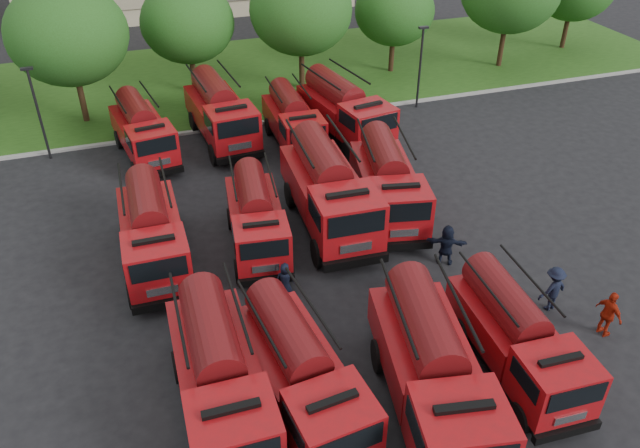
{
  "coord_description": "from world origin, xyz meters",
  "views": [
    {
      "loc": [
        -5.71,
        -16.13,
        15.91
      ],
      "look_at": [
        1.01,
        3.85,
        1.8
      ],
      "focal_mm": 35.0,
      "sensor_mm": 36.0,
      "label": 1
    }
  ],
  "objects_px": {
    "firefighter_5": "(444,263)",
    "fire_truck_0": "(219,375)",
    "fire_truck_2": "(432,370)",
    "firefighter_4": "(286,295)",
    "fire_truck_3": "(517,337)",
    "fire_truck_4": "(152,232)",
    "fire_truck_8": "(143,131)",
    "fire_truck_1": "(301,373)",
    "fire_truck_11": "(344,110)",
    "fire_truck_10": "(293,120)",
    "firefighter_2": "(602,334)",
    "fire_truck_6": "(328,190)",
    "fire_truck_7": "(388,182)",
    "fire_truck_9": "(220,112)",
    "firefighter_3": "(548,308)",
    "fire_truck_5": "(256,217)"
  },
  "relations": [
    {
      "from": "fire_truck_8",
      "to": "firefighter_5",
      "type": "relative_size",
      "value": 3.78
    },
    {
      "from": "fire_truck_10",
      "to": "firefighter_5",
      "type": "height_order",
      "value": "fire_truck_10"
    },
    {
      "from": "firefighter_4",
      "to": "fire_truck_4",
      "type": "bearing_deg",
      "value": -21.93
    },
    {
      "from": "fire_truck_9",
      "to": "firefighter_5",
      "type": "relative_size",
      "value": 4.17
    },
    {
      "from": "fire_truck_4",
      "to": "firefighter_2",
      "type": "relative_size",
      "value": 3.68
    },
    {
      "from": "fire_truck_1",
      "to": "fire_truck_5",
      "type": "xyz_separation_m",
      "value": [
        0.81,
        9.03,
        -0.09
      ]
    },
    {
      "from": "fire_truck_0",
      "to": "firefighter_2",
      "type": "height_order",
      "value": "fire_truck_0"
    },
    {
      "from": "fire_truck_9",
      "to": "firefighter_3",
      "type": "height_order",
      "value": "fire_truck_9"
    },
    {
      "from": "fire_truck_5",
      "to": "firefighter_2",
      "type": "relative_size",
      "value": 3.47
    },
    {
      "from": "fire_truck_10",
      "to": "fire_truck_0",
      "type": "bearing_deg",
      "value": -111.56
    },
    {
      "from": "fire_truck_8",
      "to": "fire_truck_2",
      "type": "bearing_deg",
      "value": -80.09
    },
    {
      "from": "fire_truck_3",
      "to": "firefighter_4",
      "type": "height_order",
      "value": "fire_truck_3"
    },
    {
      "from": "fire_truck_8",
      "to": "fire_truck_11",
      "type": "xyz_separation_m",
      "value": [
        11.06,
        -1.27,
        0.18
      ]
    },
    {
      "from": "fire_truck_4",
      "to": "fire_truck_8",
      "type": "height_order",
      "value": "fire_truck_4"
    },
    {
      "from": "fire_truck_10",
      "to": "firefighter_4",
      "type": "relative_size",
      "value": 4.35
    },
    {
      "from": "fire_truck_1",
      "to": "fire_truck_9",
      "type": "relative_size",
      "value": 0.91
    },
    {
      "from": "fire_truck_4",
      "to": "firefighter_4",
      "type": "xyz_separation_m",
      "value": [
        4.54,
        -3.68,
        -1.58
      ]
    },
    {
      "from": "fire_truck_6",
      "to": "fire_truck_9",
      "type": "distance_m",
      "value": 10.54
    },
    {
      "from": "firefighter_4",
      "to": "firefighter_3",
      "type": "bearing_deg",
      "value": 174.11
    },
    {
      "from": "fire_truck_6",
      "to": "fire_truck_2",
      "type": "bearing_deg",
      "value": -89.68
    },
    {
      "from": "fire_truck_6",
      "to": "firefighter_2",
      "type": "bearing_deg",
      "value": -51.93
    },
    {
      "from": "fire_truck_4",
      "to": "firefighter_2",
      "type": "bearing_deg",
      "value": -32.02
    },
    {
      "from": "firefighter_5",
      "to": "fire_truck_0",
      "type": "bearing_deg",
      "value": 52.3
    },
    {
      "from": "fire_truck_2",
      "to": "firefighter_4",
      "type": "height_order",
      "value": "fire_truck_2"
    },
    {
      "from": "firefighter_4",
      "to": "fire_truck_1",
      "type": "bearing_deg",
      "value": 96.26
    },
    {
      "from": "fire_truck_2",
      "to": "fire_truck_10",
      "type": "relative_size",
      "value": 1.19
    },
    {
      "from": "fire_truck_8",
      "to": "firefighter_2",
      "type": "bearing_deg",
      "value": -62.1
    },
    {
      "from": "fire_truck_5",
      "to": "firefighter_4",
      "type": "distance_m",
      "value": 3.87
    },
    {
      "from": "fire_truck_1",
      "to": "fire_truck_4",
      "type": "xyz_separation_m",
      "value": [
        -3.5,
        9.13,
        0.05
      ]
    },
    {
      "from": "firefighter_2",
      "to": "fire_truck_3",
      "type": "bearing_deg",
      "value": 86.83
    },
    {
      "from": "fire_truck_0",
      "to": "firefighter_4",
      "type": "relative_size",
      "value": 4.77
    },
    {
      "from": "firefighter_3",
      "to": "fire_truck_9",
      "type": "bearing_deg",
      "value": -72.16
    },
    {
      "from": "fire_truck_4",
      "to": "fire_truck_6",
      "type": "relative_size",
      "value": 0.86
    },
    {
      "from": "fire_truck_7",
      "to": "fire_truck_1",
      "type": "bearing_deg",
      "value": -114.38
    },
    {
      "from": "fire_truck_8",
      "to": "firefighter_3",
      "type": "distance_m",
      "value": 22.17
    },
    {
      "from": "fire_truck_9",
      "to": "fire_truck_11",
      "type": "relative_size",
      "value": 0.99
    },
    {
      "from": "fire_truck_0",
      "to": "fire_truck_1",
      "type": "xyz_separation_m",
      "value": [
        2.38,
        -0.63,
        -0.08
      ]
    },
    {
      "from": "firefighter_3",
      "to": "fire_truck_10",
      "type": "bearing_deg",
      "value": -80.62
    },
    {
      "from": "fire_truck_5",
      "to": "fire_truck_10",
      "type": "relative_size",
      "value": 1.01
    },
    {
      "from": "fire_truck_10",
      "to": "firefighter_2",
      "type": "xyz_separation_m",
      "value": [
        6.25,
        -18.37,
        -1.47
      ]
    },
    {
      "from": "fire_truck_10",
      "to": "firefighter_4",
      "type": "xyz_separation_m",
      "value": [
        -4.05,
        -12.6,
        -1.47
      ]
    },
    {
      "from": "fire_truck_4",
      "to": "fire_truck_11",
      "type": "xyz_separation_m",
      "value": [
        11.59,
        8.77,
        0.11
      ]
    },
    {
      "from": "firefighter_4",
      "to": "firefighter_5",
      "type": "height_order",
      "value": "firefighter_5"
    },
    {
      "from": "fire_truck_1",
      "to": "fire_truck_6",
      "type": "xyz_separation_m",
      "value": [
        4.27,
        9.66,
        0.28
      ]
    },
    {
      "from": "fire_truck_2",
      "to": "fire_truck_8",
      "type": "relative_size",
      "value": 1.12
    },
    {
      "from": "fire_truck_3",
      "to": "fire_truck_5",
      "type": "xyz_separation_m",
      "value": [
        -6.41,
        9.71,
        -0.01
      ]
    },
    {
      "from": "fire_truck_0",
      "to": "fire_truck_7",
      "type": "height_order",
      "value": "fire_truck_7"
    },
    {
      "from": "fire_truck_1",
      "to": "fire_truck_5",
      "type": "relative_size",
      "value": 1.05
    },
    {
      "from": "fire_truck_0",
      "to": "fire_truck_2",
      "type": "height_order",
      "value": "fire_truck_2"
    },
    {
      "from": "fire_truck_7",
      "to": "fire_truck_8",
      "type": "distance_m",
      "value": 13.86
    }
  ]
}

